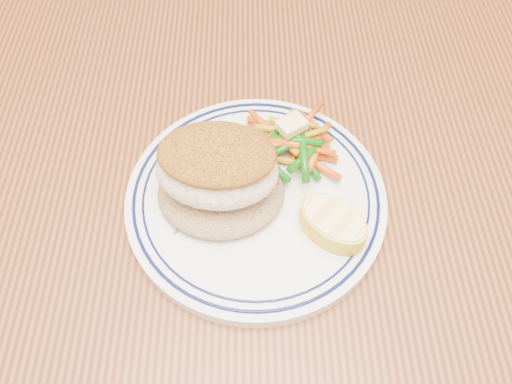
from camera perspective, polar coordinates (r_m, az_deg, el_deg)
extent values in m
cube|color=#502510|center=(0.49, -2.96, -6.04)|extent=(1.50, 0.90, 0.04)
cylinder|color=white|center=(0.49, 0.00, -0.81)|extent=(0.25, 0.25, 0.01)
torus|color=#0A113F|center=(0.48, 0.00, -0.26)|extent=(0.24, 0.24, 0.00)
torus|color=#0A113F|center=(0.48, 0.00, -0.26)|extent=(0.22, 0.22, 0.00)
ellipsoid|color=olive|center=(0.47, -4.02, 0.33)|extent=(0.12, 0.11, 0.02)
ellipsoid|color=#F0E1C6|center=(0.45, -4.48, 2.49)|extent=(0.12, 0.09, 0.05)
ellipsoid|color=#975C18|center=(0.43, -4.53, 4.37)|extent=(0.11, 0.08, 0.02)
cylinder|color=#C8460A|center=(0.51, 4.10, 5.05)|extent=(0.01, 0.05, 0.01)
cylinder|color=#C8460A|center=(0.50, 6.78, 4.21)|extent=(0.05, 0.02, 0.01)
cylinder|color=#C8460A|center=(0.51, 0.90, 5.94)|extent=(0.03, 0.05, 0.01)
cylinder|color=#10540A|center=(0.50, 5.91, 3.67)|extent=(0.02, 0.05, 0.01)
cylinder|color=#B48A13|center=(0.52, 4.50, 7.43)|extent=(0.01, 0.05, 0.01)
cylinder|color=#C8460A|center=(0.50, 6.86, 3.21)|extent=(0.05, 0.05, 0.02)
cylinder|color=#C8460A|center=(0.52, 2.16, 7.67)|extent=(0.06, 0.02, 0.01)
cylinder|color=#B48A13|center=(0.49, 2.06, 3.93)|extent=(0.05, 0.02, 0.01)
cylinder|color=#10540A|center=(0.49, 1.57, 3.43)|extent=(0.04, 0.06, 0.01)
cylinder|color=#B48A13|center=(0.52, 5.67, 7.09)|extent=(0.04, 0.05, 0.01)
cylinder|color=#10540A|center=(0.51, 1.80, 6.25)|extent=(0.01, 0.05, 0.01)
cylinder|color=#C8460A|center=(0.50, 6.88, 4.63)|extent=(0.03, 0.05, 0.01)
cylinder|color=#B48A13|center=(0.51, 2.57, 6.36)|extent=(0.04, 0.05, 0.01)
cylinder|color=#C8460A|center=(0.51, 1.36, 7.31)|extent=(0.04, 0.05, 0.01)
cylinder|color=#C8460A|center=(0.52, 6.71, 7.40)|extent=(0.04, 0.04, 0.01)
cylinder|color=#C8460A|center=(0.50, 6.80, 5.85)|extent=(0.04, 0.05, 0.01)
cylinder|color=#B48A13|center=(0.51, 4.93, 6.15)|extent=(0.02, 0.05, 0.01)
cylinder|color=#B48A13|center=(0.51, 1.95, 6.50)|extent=(0.05, 0.03, 0.01)
cylinder|color=#10540A|center=(0.49, 5.73, 4.08)|extent=(0.04, 0.04, 0.01)
cylinder|color=#C8460A|center=(0.48, 1.70, 3.86)|extent=(0.01, 0.06, 0.01)
cylinder|color=#C8460A|center=(0.49, 6.23, 4.95)|extent=(0.05, 0.02, 0.01)
cylinder|color=#B48A13|center=(0.51, 2.81, 7.15)|extent=(0.05, 0.01, 0.01)
cylinder|color=#C8460A|center=(0.49, 4.96, 5.38)|extent=(0.06, 0.01, 0.02)
cylinder|color=#C8460A|center=(0.52, 5.97, 8.28)|extent=(0.04, 0.05, 0.01)
cylinder|color=#10540A|center=(0.48, 1.07, 4.25)|extent=(0.03, 0.06, 0.01)
cylinder|color=#10540A|center=(0.49, 3.67, 5.25)|extent=(0.04, 0.03, 0.01)
cylinder|color=#B48A13|center=(0.51, 4.30, 7.90)|extent=(0.05, 0.01, 0.01)
cylinder|color=#10540A|center=(0.48, 5.49, 4.22)|extent=(0.01, 0.06, 0.01)
cylinder|color=#B48A13|center=(0.49, 5.00, 6.25)|extent=(0.06, 0.03, 0.01)
cylinder|color=#10540A|center=(0.49, 4.57, 5.89)|extent=(0.05, 0.02, 0.01)
cube|color=#F9DB7A|center=(0.49, 4.10, 7.66)|extent=(0.03, 0.03, 0.01)
torus|color=white|center=(0.44, 8.91, -2.88)|extent=(0.09, 0.09, 0.00)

